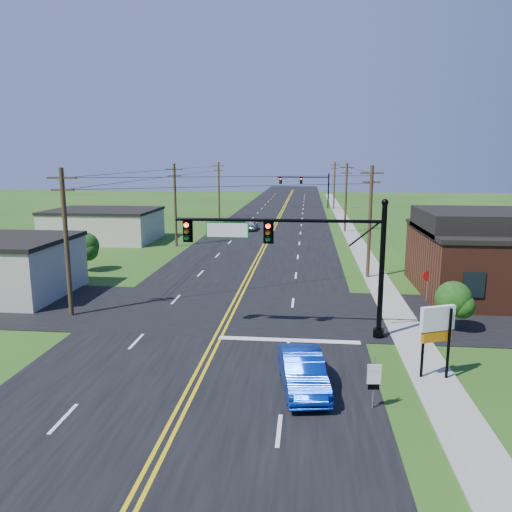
# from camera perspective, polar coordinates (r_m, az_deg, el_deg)

# --- Properties ---
(ground) EXTENTS (260.00, 260.00, 0.00)m
(ground) POSITION_cam_1_polar(r_m,az_deg,el_deg) (21.04, -8.40, -15.89)
(ground) COLOR #214714
(ground) RESTS_ON ground
(road_main) EXTENTS (16.00, 220.00, 0.04)m
(road_main) POSITION_cam_1_polar(r_m,az_deg,el_deg) (68.97, 1.83, 3.14)
(road_main) COLOR black
(road_main) RESTS_ON ground
(road_cross) EXTENTS (70.00, 10.00, 0.04)m
(road_cross) POSITION_cam_1_polar(r_m,az_deg,el_deg) (31.96, -3.10, -6.21)
(road_cross) COLOR black
(road_cross) RESTS_ON ground
(sidewalk) EXTENTS (2.00, 160.00, 0.08)m
(sidewalk) POSITION_cam_1_polar(r_m,az_deg,el_deg) (59.17, 11.32, 1.63)
(sidewalk) COLOR gray
(sidewalk) RESTS_ON ground
(signal_mast_main) EXTENTS (11.30, 0.60, 7.48)m
(signal_mast_main) POSITION_cam_1_polar(r_m,az_deg,el_deg) (26.57, 4.71, 0.73)
(signal_mast_main) COLOR black
(signal_mast_main) RESTS_ON ground
(signal_mast_far) EXTENTS (10.98, 0.60, 7.48)m
(signal_mast_far) POSITION_cam_1_polar(r_m,az_deg,el_deg) (98.27, 5.72, 8.10)
(signal_mast_far) COLOR black
(signal_mast_far) RESTS_ON ground
(cream_bldg_far) EXTENTS (12.20, 9.20, 3.70)m
(cream_bldg_far) POSITION_cam_1_polar(r_m,az_deg,el_deg) (61.48, -17.00, 3.42)
(cream_bldg_far) COLOR beige
(cream_bldg_far) RESTS_ON ground
(utility_pole_left_a) EXTENTS (1.80, 0.28, 9.00)m
(utility_pole_left_a) POSITION_cam_1_polar(r_m,az_deg,el_deg) (31.95, -20.87, 1.73)
(utility_pole_left_a) COLOR #342918
(utility_pole_left_a) RESTS_ON ground
(utility_pole_left_b) EXTENTS (1.80, 0.28, 9.00)m
(utility_pole_left_b) POSITION_cam_1_polar(r_m,az_deg,el_deg) (55.25, -9.21, 5.94)
(utility_pole_left_b) COLOR #342918
(utility_pole_left_b) RESTS_ON ground
(utility_pole_left_c) EXTENTS (1.80, 0.28, 9.00)m
(utility_pole_left_c) POSITION_cam_1_polar(r_m,az_deg,el_deg) (81.56, -4.27, 7.65)
(utility_pole_left_c) COLOR #342918
(utility_pole_left_c) RESTS_ON ground
(utility_pole_right_a) EXTENTS (1.80, 0.28, 9.00)m
(utility_pole_right_a) POSITION_cam_1_polar(r_m,az_deg,el_deg) (40.73, 12.88, 4.03)
(utility_pole_right_a) COLOR #342918
(utility_pole_right_a) RESTS_ON ground
(utility_pole_right_b) EXTENTS (1.80, 0.28, 9.00)m
(utility_pole_right_b) POSITION_cam_1_polar(r_m,az_deg,el_deg) (66.50, 10.24, 6.75)
(utility_pole_right_b) COLOR #342918
(utility_pole_right_b) RESTS_ON ground
(utility_pole_right_c) EXTENTS (1.80, 0.28, 9.00)m
(utility_pole_right_c) POSITION_cam_1_polar(r_m,az_deg,el_deg) (96.39, 8.94, 8.07)
(utility_pole_right_c) COLOR #342918
(utility_pole_right_c) RESTS_ON ground
(tree_right_back) EXTENTS (3.00, 3.00, 4.10)m
(tree_right_back) POSITION_cam_1_polar(r_m,az_deg,el_deg) (46.05, 19.86, 1.77)
(tree_right_back) COLOR #342918
(tree_right_back) RESTS_ON ground
(shrub_corner) EXTENTS (2.00, 2.00, 2.86)m
(shrub_corner) POSITION_cam_1_polar(r_m,az_deg,el_deg) (29.81, 21.63, -4.61)
(shrub_corner) COLOR #342918
(shrub_corner) RESTS_ON ground
(tree_left) EXTENTS (2.40, 2.40, 3.37)m
(tree_left) POSITION_cam_1_polar(r_m,az_deg,el_deg) (44.95, -18.98, 1.05)
(tree_left) COLOR #342918
(tree_left) RESTS_ON ground
(blue_car) EXTENTS (2.39, 4.97, 1.57)m
(blue_car) POSITION_cam_1_polar(r_m,az_deg,el_deg) (21.37, 5.33, -13.04)
(blue_car) COLOR #072B9D
(blue_car) RESTS_ON ground
(distant_car) EXTENTS (1.74, 4.27, 1.45)m
(distant_car) POSITION_cam_1_polar(r_m,az_deg,el_deg) (67.54, -0.62, 3.58)
(distant_car) COLOR silver
(distant_car) RESTS_ON ground
(route_sign) EXTENTS (0.53, 0.10, 2.13)m
(route_sign) POSITION_cam_1_polar(r_m,az_deg,el_deg) (20.09, 13.32, -13.52)
(route_sign) COLOR slate
(route_sign) RESTS_ON ground
(stop_sign) EXTENTS (0.76, 0.17, 2.15)m
(stop_sign) POSITION_cam_1_polar(r_m,az_deg,el_deg) (35.50, 19.04, -2.51)
(stop_sign) COLOR slate
(stop_sign) RESTS_ON ground
(pylon_sign) EXTENTS (1.57, 0.84, 3.31)m
(pylon_sign) POSITION_cam_1_polar(r_m,az_deg,el_deg) (23.00, 20.00, -7.56)
(pylon_sign) COLOR black
(pylon_sign) RESTS_ON ground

